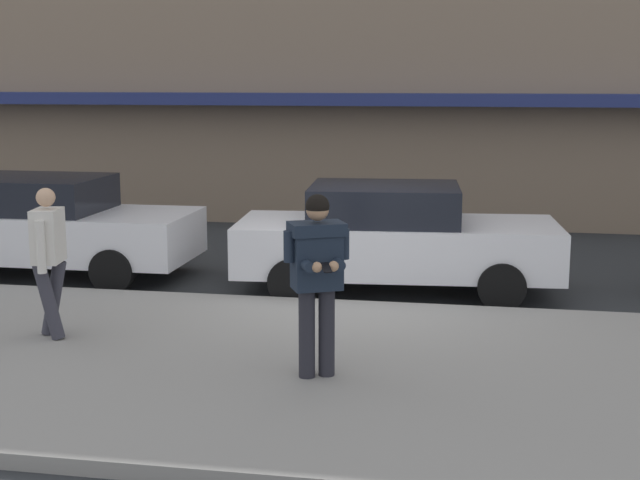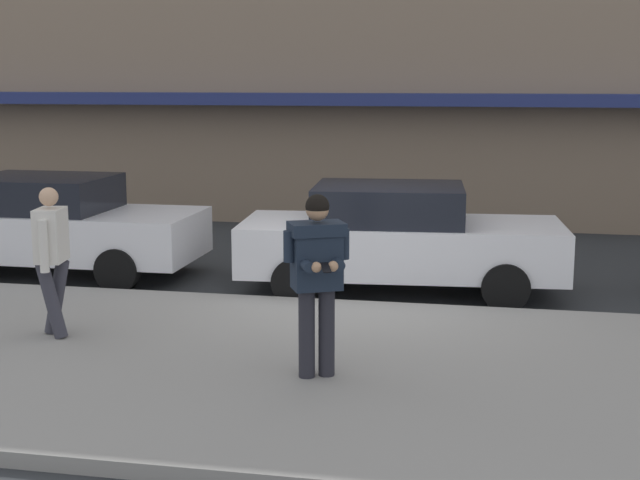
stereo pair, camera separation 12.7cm
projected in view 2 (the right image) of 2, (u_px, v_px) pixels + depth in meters
name	position (u px, v px, depth m)	size (l,w,h in m)	color
ground_plane	(356.00, 307.00, 11.94)	(80.00, 80.00, 0.00)	#2B2D30
sidewalk	(410.00, 375.00, 8.99)	(32.00, 5.30, 0.14)	gray
curb_paint_line	(431.00, 309.00, 11.80)	(28.00, 0.12, 0.01)	silver
parked_sedan_near	(52.00, 225.00, 13.71)	(4.51, 1.94, 1.54)	silver
parked_sedan_mid	(398.00, 238.00, 12.60)	(4.63, 2.20, 1.54)	silver
man_texting_on_phone	(317.00, 266.00, 8.54)	(0.62, 0.65, 1.81)	#23232B
pedestrian_in_light_coat	(52.00, 252.00, 9.95)	(0.37, 0.59, 1.70)	#33333D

